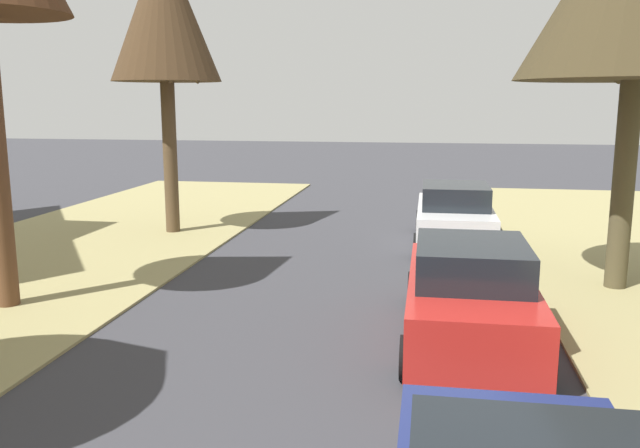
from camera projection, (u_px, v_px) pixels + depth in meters
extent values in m
cylinder|color=#4A422A|center=(623.00, 186.00, 12.48)|extent=(0.41, 0.41, 3.94)
cylinder|color=brown|center=(170.00, 158.00, 17.90)|extent=(0.38, 0.38, 4.07)
cone|color=#412E1C|center=(164.00, 9.00, 17.18)|extent=(2.89, 2.89, 3.72)
cylinder|color=brown|center=(149.00, 60.00, 16.82)|extent=(1.45, 0.56, 1.19)
cylinder|color=brown|center=(175.00, 64.00, 16.89)|extent=(1.17, 1.05, 1.00)
cube|color=red|center=(469.00, 303.00, 10.04)|extent=(1.85, 4.41, 0.85)
cube|color=black|center=(472.00, 261.00, 9.70)|extent=(1.61, 2.03, 0.56)
cylinder|color=black|center=(414.00, 288.00, 11.84)|extent=(0.20, 0.60, 0.60)
cylinder|color=black|center=(514.00, 293.00, 11.56)|extent=(0.20, 0.60, 0.60)
cylinder|color=black|center=(407.00, 358.00, 8.64)|extent=(0.20, 0.60, 0.60)
cylinder|color=black|center=(545.00, 367.00, 8.36)|extent=(0.20, 0.60, 0.60)
cube|color=white|center=(454.00, 222.00, 16.68)|extent=(1.85, 4.41, 0.85)
cube|color=black|center=(455.00, 196.00, 16.34)|extent=(1.61, 2.03, 0.56)
cylinder|color=black|center=(420.00, 221.00, 18.48)|extent=(0.20, 0.60, 0.60)
cylinder|color=black|center=(484.00, 223.00, 18.20)|extent=(0.20, 0.60, 0.60)
cylinder|color=black|center=(418.00, 246.00, 15.28)|extent=(0.20, 0.60, 0.60)
cylinder|color=black|center=(495.00, 249.00, 15.00)|extent=(0.20, 0.60, 0.60)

